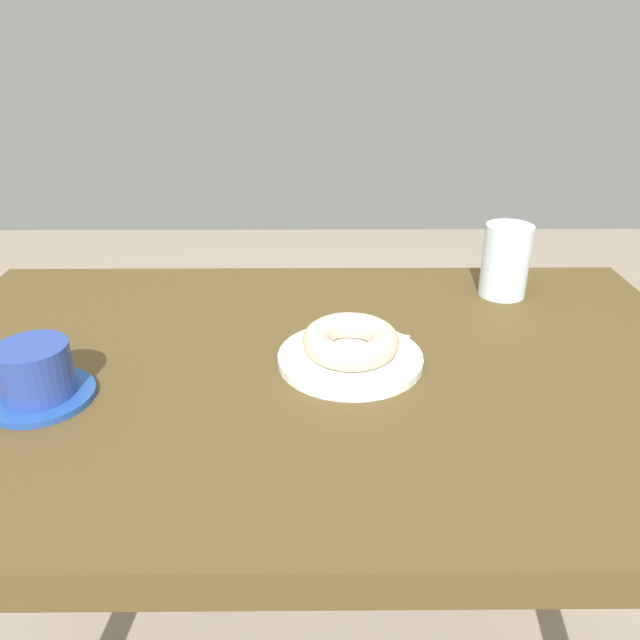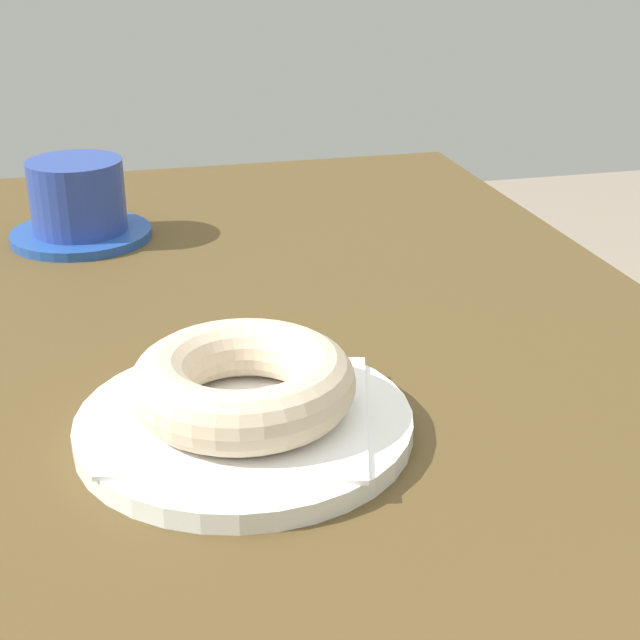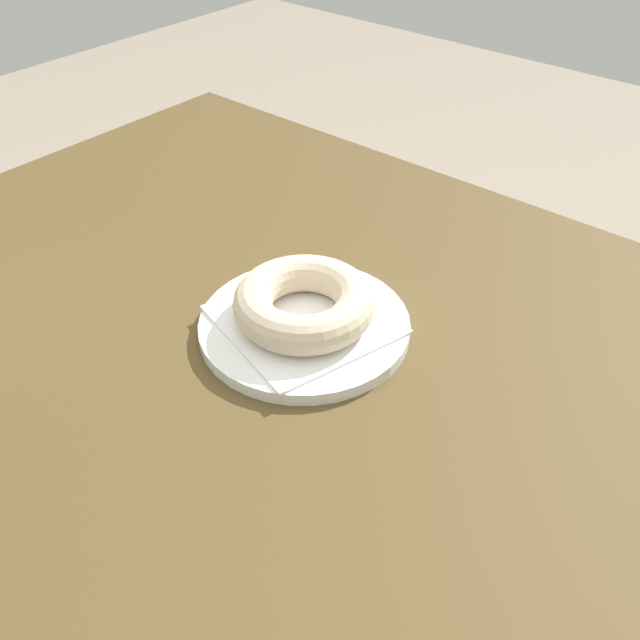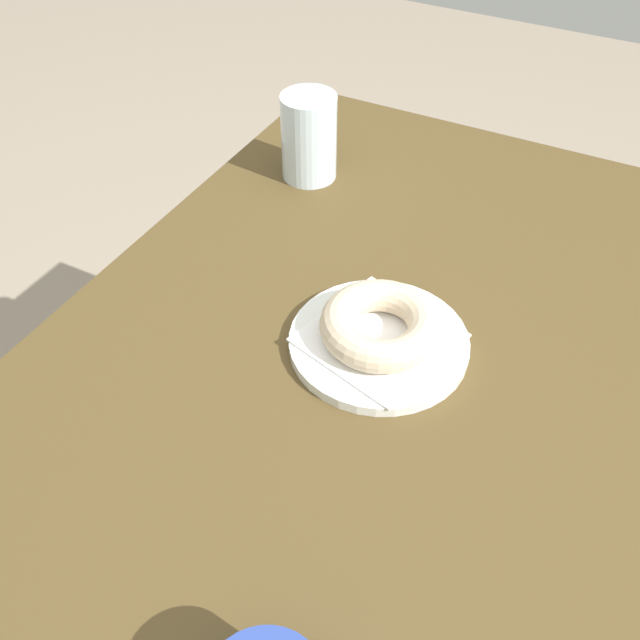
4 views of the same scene
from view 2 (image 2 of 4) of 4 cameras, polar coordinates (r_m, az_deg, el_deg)
name	(u,v)px [view 2 (image 2 of 4)]	position (r m, az deg, el deg)	size (l,w,h in m)	color
table	(236,529)	(0.64, -5.11, -12.50)	(1.10, 0.69, 0.77)	#503D1F
plate_sugar_ring	(240,424)	(0.54, -4.86, -6.34)	(0.19, 0.19, 0.01)	white
napkin_sugar_ring	(240,413)	(0.53, -4.89, -5.64)	(0.14, 0.14, 0.00)	white
donut_sugar_ring	(239,383)	(0.52, -4.96, -3.83)	(0.13, 0.13, 0.04)	beige
coffee_cup	(78,203)	(0.87, -14.48, 6.89)	(0.12, 0.12, 0.07)	#21499B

